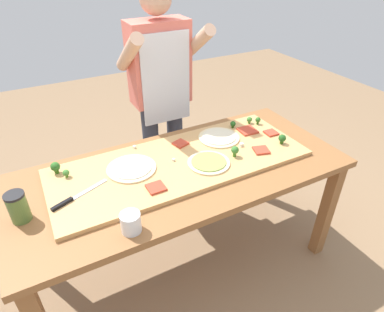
{
  "coord_description": "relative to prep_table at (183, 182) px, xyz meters",
  "views": [
    {
      "loc": [
        -0.66,
        -1.35,
        1.85
      ],
      "look_at": [
        0.09,
        0.05,
        0.81
      ],
      "focal_mm": 30.61,
      "sensor_mm": 36.0,
      "label": 1
    }
  ],
  "objects": [
    {
      "name": "pizza_slice_far_right",
      "position": [
        0.48,
        -0.09,
        0.12
      ],
      "size": [
        0.11,
        0.11,
        0.01
      ],
      "primitive_type": "cube",
      "rotation": [
        0.0,
        0.0,
        -0.3
      ],
      "color": "#BC3D28",
      "rests_on": "cutting_board"
    },
    {
      "name": "pizza_slice_near_right",
      "position": [
        0.67,
        0.05,
        0.12
      ],
      "size": [
        0.08,
        0.08,
        0.01
      ],
      "primitive_type": "cube",
      "rotation": [
        0.0,
        0.0,
        -0.05
      ],
      "color": "#BC3D28",
      "rests_on": "cutting_board"
    },
    {
      "name": "flour_cup",
      "position": [
        -0.41,
        -0.32,
        0.14
      ],
      "size": [
        0.09,
        0.09,
        0.09
      ],
      "color": "white",
      "rests_on": "prep_table"
    },
    {
      "name": "prep_table",
      "position": [
        0.0,
        0.0,
        0.0
      ],
      "size": [
        1.87,
        0.83,
        0.79
      ],
      "color": "brown",
      "rests_on": "ground"
    },
    {
      "name": "cook_center",
      "position": [
        0.17,
        0.66,
        0.31
      ],
      "size": [
        0.54,
        0.39,
        1.67
      ],
      "color": "#333847",
      "rests_on": "ground"
    },
    {
      "name": "broccoli_floret_front_right",
      "position": [
        0.67,
        0.2,
        0.15
      ],
      "size": [
        0.04,
        0.04,
        0.05
      ],
      "color": "#366618",
      "rests_on": "cutting_board"
    },
    {
      "name": "pizza_slice_far_left",
      "position": [
        0.55,
        0.15,
        0.12
      ],
      "size": [
        0.12,
        0.12,
        0.01
      ],
      "primitive_type": "cube",
      "rotation": [
        0.0,
        0.0,
        -0.06
      ],
      "color": "#BC3D28",
      "rests_on": "cutting_board"
    },
    {
      "name": "cheese_crumble_a",
      "position": [
        -0.03,
        0.06,
        0.13
      ],
      "size": [
        0.02,
        0.02,
        0.01
      ],
      "primitive_type": "cube",
      "rotation": [
        0.0,
        0.0,
        0.55
      ],
      "color": "silver",
      "rests_on": "cutting_board"
    },
    {
      "name": "pizza_whole_pesto_green",
      "position": [
        0.14,
        -0.06,
        0.13
      ],
      "size": [
        0.24,
        0.24,
        0.02
      ],
      "color": "beige",
      "rests_on": "cutting_board"
    },
    {
      "name": "cheese_crumble_b",
      "position": [
        -0.18,
        0.29,
        0.13
      ],
      "size": [
        0.02,
        0.02,
        0.02
      ],
      "primitive_type": "cube",
      "rotation": [
        0.0,
        0.0,
        0.37
      ],
      "color": "silver",
      "rests_on": "cutting_board"
    },
    {
      "name": "ground_plane",
      "position": [
        0.0,
        0.0,
        -0.69
      ],
      "size": [
        8.0,
        8.0,
        0.0
      ],
      "primitive_type": "plane",
      "color": "#896B4C"
    },
    {
      "name": "sauce_jar",
      "position": [
        -0.83,
        -0.02,
        0.17
      ],
      "size": [
        0.09,
        0.09,
        0.15
      ],
      "color": "#517033",
      "rests_on": "prep_table"
    },
    {
      "name": "pizza_whole_cheese_artichoke",
      "position": [
        0.34,
        0.16,
        0.13
      ],
      "size": [
        0.26,
        0.26,
        0.02
      ],
      "color": "beige",
      "rests_on": "cutting_board"
    },
    {
      "name": "cutting_board",
      "position": [
        0.01,
        0.04,
        0.11
      ],
      "size": [
        1.46,
        0.57,
        0.02
      ],
      "primitive_type": "cube",
      "color": "tan",
      "rests_on": "prep_table"
    },
    {
      "name": "pizza_whole_white_garlic",
      "position": [
        -0.27,
        0.09,
        0.13
      ],
      "size": [
        0.27,
        0.27,
        0.02
      ],
      "color": "beige",
      "rests_on": "cutting_board"
    },
    {
      "name": "broccoli_floret_front_mid",
      "position": [
        -0.63,
        0.25,
        0.16
      ],
      "size": [
        0.05,
        0.05,
        0.07
      ],
      "color": "#366618",
      "rests_on": "cutting_board"
    },
    {
      "name": "broccoli_floret_back_left",
      "position": [
        0.63,
        0.23,
        0.15
      ],
      "size": [
        0.04,
        0.04,
        0.05
      ],
      "color": "#487A23",
      "rests_on": "cutting_board"
    },
    {
      "name": "cheese_crumble_c",
      "position": [
        0.41,
        0.01,
        0.13
      ],
      "size": [
        0.02,
        0.02,
        0.02
      ],
      "primitive_type": "cube",
      "rotation": [
        0.0,
        0.0,
        1.4
      ],
      "color": "silver",
      "rests_on": "cutting_board"
    },
    {
      "name": "broccoli_floret_front_left",
      "position": [
        0.49,
        0.23,
        0.15
      ],
      "size": [
        0.04,
        0.04,
        0.05
      ],
      "color": "#2C5915",
      "rests_on": "cutting_board"
    },
    {
      "name": "broccoli_floret_center_right",
      "position": [
        -0.59,
        0.19,
        0.14
      ],
      "size": [
        0.03,
        0.03,
        0.04
      ],
      "color": "#487A23",
      "rests_on": "cutting_board"
    },
    {
      "name": "chefs_knife",
      "position": [
        -0.6,
        -0.01,
        0.12
      ],
      "size": [
        0.29,
        0.14,
        0.02
      ],
      "color": "#B7BABF",
      "rests_on": "cutting_board"
    },
    {
      "name": "pizza_slice_center",
      "position": [
        0.09,
        0.2,
        0.12
      ],
      "size": [
        0.1,
        0.1,
        0.01
      ],
      "primitive_type": "cube",
      "rotation": [
        0.0,
        0.0,
        0.31
      ],
      "color": "#BC3D28",
      "rests_on": "cutting_board"
    },
    {
      "name": "broccoli_floret_back_right",
      "position": [
        0.64,
        -0.08,
        0.15
      ],
      "size": [
        0.05,
        0.05,
        0.06
      ],
      "color": "#2C5915",
      "rests_on": "cutting_board"
    },
    {
      "name": "broccoli_floret_back_mid",
      "position": [
        0.3,
        -0.06,
        0.16
      ],
      "size": [
        0.04,
        0.04,
        0.07
      ],
      "color": "#3F7220",
      "rests_on": "cutting_board"
    },
    {
      "name": "pizza_slice_near_left",
      "position": [
        -0.21,
        -0.12,
        0.12
      ],
      "size": [
        0.09,
        0.09,
        0.01
      ],
      "primitive_type": "cube",
      "rotation": [
        0.0,
        0.0,
        0.01
      ],
      "color": "#BC3D28",
      "rests_on": "cutting_board"
    }
  ]
}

